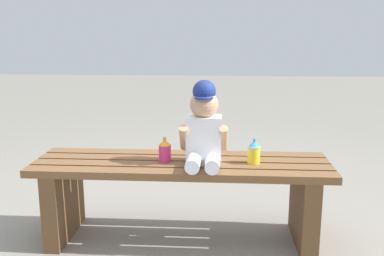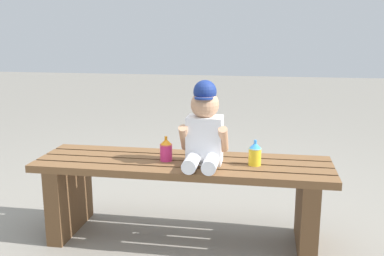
{
  "view_description": "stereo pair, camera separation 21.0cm",
  "coord_description": "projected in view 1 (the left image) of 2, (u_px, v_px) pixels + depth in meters",
  "views": [
    {
      "loc": [
        0.19,
        -2.09,
        1.06
      ],
      "look_at": [
        0.06,
        -0.05,
        0.6
      ],
      "focal_mm": 41.41,
      "sensor_mm": 36.0,
      "label": 1
    },
    {
      "loc": [
        0.4,
        -2.07,
        1.06
      ],
      "look_at": [
        0.06,
        -0.05,
        0.6
      ],
      "focal_mm": 41.41,
      "sensor_mm": 36.0,
      "label": 2
    }
  ],
  "objects": [
    {
      "name": "sippy_cup_left",
      "position": [
        165.0,
        150.0,
        2.17
      ],
      "size": [
        0.06,
        0.06,
        0.12
      ],
      "color": "#E5337F",
      "rests_on": "park_bench"
    },
    {
      "name": "ground_plane",
      "position": [
        182.0,
        238.0,
        2.28
      ],
      "size": [
        16.0,
        16.0,
        0.0
      ],
      "primitive_type": "plane",
      "color": "gray"
    },
    {
      "name": "sippy_cup_right",
      "position": [
        254.0,
        152.0,
        2.14
      ],
      "size": [
        0.06,
        0.06,
        0.12
      ],
      "color": "yellow",
      "rests_on": "park_bench"
    },
    {
      "name": "child_figure",
      "position": [
        204.0,
        128.0,
        2.12
      ],
      "size": [
        0.23,
        0.27,
        0.4
      ],
      "color": "white",
      "rests_on": "park_bench"
    },
    {
      "name": "park_bench",
      "position": [
        182.0,
        187.0,
        2.22
      ],
      "size": [
        1.46,
        0.41,
        0.42
      ],
      "color": "brown",
      "rests_on": "ground_plane"
    }
  ]
}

